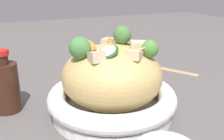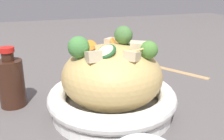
{
  "view_description": "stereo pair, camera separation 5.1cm",
  "coord_description": "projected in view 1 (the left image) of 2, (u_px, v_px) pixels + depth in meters",
  "views": [
    {
      "loc": [
        0.21,
        0.43,
        0.27
      ],
      "look_at": [
        0.0,
        0.0,
        0.1
      ],
      "focal_mm": 40.48,
      "sensor_mm": 36.0,
      "label": 1
    },
    {
      "loc": [
        0.16,
        0.45,
        0.27
      ],
      "look_at": [
        0.0,
        0.0,
        0.1
      ],
      "focal_mm": 40.48,
      "sensor_mm": 36.0,
      "label": 2
    }
  ],
  "objects": [
    {
      "name": "carrot_coins",
      "position": [
        97.0,
        47.0,
        0.51
      ],
      "size": [
        0.11,
        0.09,
        0.03
      ],
      "color": "orange",
      "rests_on": "serving_bowl"
    },
    {
      "name": "ground_plane",
      "position": [
        112.0,
        113.0,
        0.54
      ],
      "size": [
        3.0,
        3.0,
        0.0
      ],
      "primitive_type": "plane",
      "color": "#585251"
    },
    {
      "name": "chicken_chunks",
      "position": [
        121.0,
        49.0,
        0.49
      ],
      "size": [
        0.13,
        0.16,
        0.04
      ],
      "color": "beige",
      "rests_on": "serving_bowl"
    },
    {
      "name": "serving_bowl",
      "position": [
        112.0,
        100.0,
        0.53
      ],
      "size": [
        0.27,
        0.27,
        0.06
      ],
      "color": "white",
      "rests_on": "ground_plane"
    },
    {
      "name": "noodle_heap",
      "position": [
        112.0,
        76.0,
        0.51
      ],
      "size": [
        0.2,
        0.2,
        0.13
      ],
      "color": "tan",
      "rests_on": "serving_bowl"
    },
    {
      "name": "zucchini_slices",
      "position": [
        118.0,
        47.0,
        0.5
      ],
      "size": [
        0.12,
        0.11,
        0.03
      ],
      "color": "beige",
      "rests_on": "serving_bowl"
    },
    {
      "name": "soy_sauce_bottle",
      "position": [
        6.0,
        86.0,
        0.54
      ],
      "size": [
        0.06,
        0.06,
        0.14
      ],
      "color": "#381E14",
      "rests_on": "ground_plane"
    },
    {
      "name": "broccoli_florets",
      "position": [
        112.0,
        44.0,
        0.48
      ],
      "size": [
        0.18,
        0.11,
        0.06
      ],
      "color": "#A4C376",
      "rests_on": "serving_bowl"
    },
    {
      "name": "chopsticks_pair",
      "position": [
        163.0,
        68.0,
        0.82
      ],
      "size": [
        0.13,
        0.21,
        0.01
      ],
      "color": "tan",
      "rests_on": "ground_plane"
    }
  ]
}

